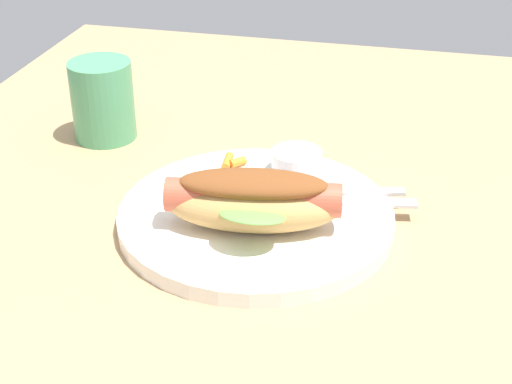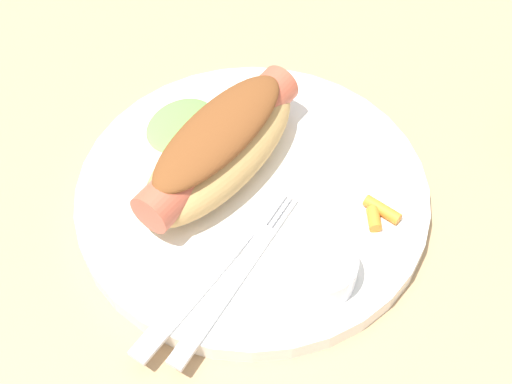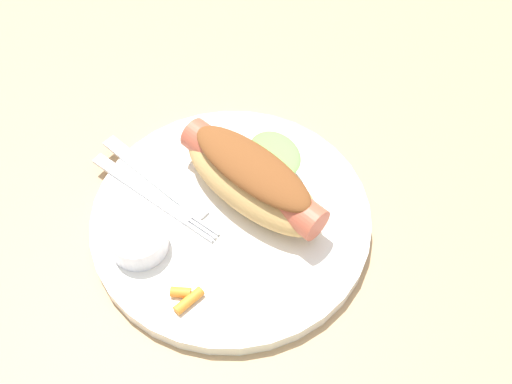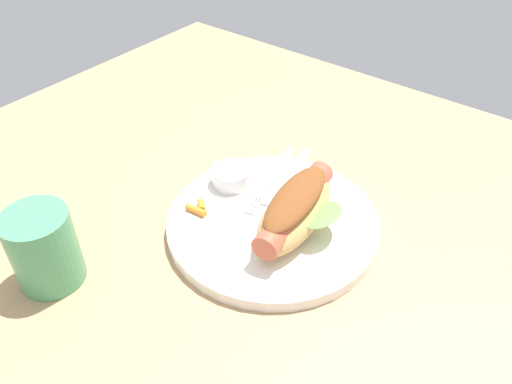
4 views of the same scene
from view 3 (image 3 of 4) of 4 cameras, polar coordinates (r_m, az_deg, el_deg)
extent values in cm
cube|color=tan|center=(64.96, -0.07, -0.77)|extent=(120.00, 90.00, 1.80)
cylinder|color=white|center=(61.71, -2.26, -2.47)|extent=(27.09, 27.09, 1.60)
ellipsoid|color=tan|center=(60.33, -0.35, 0.92)|extent=(8.96, 17.10, 4.68)
cylinder|color=#C1563D|center=(59.68, -0.36, 1.38)|extent=(5.76, 16.62, 3.27)
ellipsoid|color=brown|center=(58.51, -0.36, 2.25)|extent=(6.98, 14.44, 2.11)
ellipsoid|color=#6BB74C|center=(61.19, 1.74, 3.38)|extent=(4.46, 6.03, 1.49)
cylinder|color=white|center=(59.05, -10.55, -4.28)|extent=(5.36, 5.36, 2.42)
cube|color=silver|center=(63.55, -10.26, 0.33)|extent=(4.34, 12.49, 0.40)
cube|color=silver|center=(59.91, -5.10, -3.65)|extent=(1.10, 3.17, 0.40)
cube|color=silver|center=(60.07, -4.82, -3.36)|extent=(1.10, 3.17, 0.40)
cube|color=silver|center=(60.24, -4.54, -3.08)|extent=(1.10, 3.17, 0.40)
cube|color=silver|center=(64.22, -9.17, 1.36)|extent=(3.77, 14.26, 0.36)
cylinder|color=orange|center=(56.30, -6.07, -9.72)|extent=(3.01, 1.20, 0.92)
cylinder|color=orange|center=(56.73, -6.80, -8.96)|extent=(1.97, 1.91, 0.94)
camera|label=1|loc=(0.93, 32.72, 41.45)|focal=54.11mm
camera|label=2|loc=(0.53, -54.97, 31.01)|focal=52.86mm
camera|label=4|loc=(0.48, 68.20, 14.40)|focal=35.54mm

